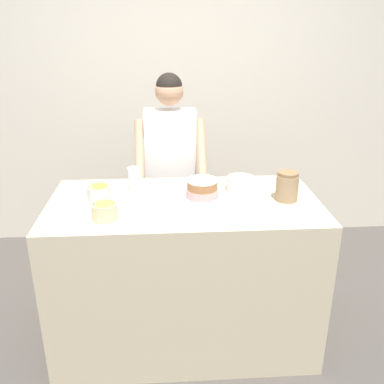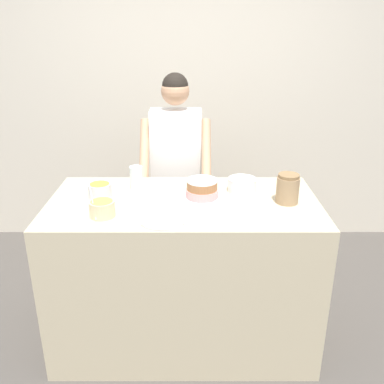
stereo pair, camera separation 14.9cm
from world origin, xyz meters
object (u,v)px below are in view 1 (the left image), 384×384
object	(u,v)px
cake	(202,190)
drinking_glass	(134,179)
stoneware_jar	(287,186)
ceramic_plate	(167,222)
frosting_bowl_orange	(99,192)
person_baker	(171,163)
frosting_bowl_olive	(104,210)
frosting_bowl_white	(241,183)

from	to	relation	value
cake	drinking_glass	xyz separation A→B (m)	(-0.39, 0.16, 0.02)
cake	stoneware_jar	distance (m)	0.47
drinking_glass	ceramic_plate	world-z (taller)	drinking_glass
cake	stoneware_jar	world-z (taller)	stoneware_jar
frosting_bowl_orange	person_baker	bearing A→B (deg)	54.50
person_baker	frosting_bowl_orange	distance (m)	0.72
person_baker	stoneware_jar	size ratio (longest dim) A/B	9.45
person_baker	frosting_bowl_orange	size ratio (longest dim) A/B	11.86
frosting_bowl_olive	drinking_glass	world-z (taller)	frosting_bowl_olive
frosting_bowl_orange	frosting_bowl_white	xyz separation A→B (m)	(0.82, 0.08, 0.00)
person_baker	frosting_bowl_olive	world-z (taller)	person_baker
stoneware_jar	frosting_bowl_white	bearing A→B (deg)	144.72
frosting_bowl_orange	drinking_glass	distance (m)	0.24
frosting_bowl_olive	drinking_glass	distance (m)	0.42
stoneware_jar	ceramic_plate	bearing A→B (deg)	-159.71
frosting_bowl_white	stoneware_jar	distance (m)	0.29
cake	frosting_bowl_orange	size ratio (longest dim) A/B	2.32
person_baker	frosting_bowl_olive	bearing A→B (deg)	-112.57
stoneware_jar	person_baker	bearing A→B (deg)	133.79
cake	frosting_bowl_white	size ratio (longest dim) A/B	1.86
frosting_bowl_orange	frosting_bowl_white	size ratio (longest dim) A/B	0.80
frosting_bowl_orange	ceramic_plate	world-z (taller)	frosting_bowl_orange
frosting_bowl_orange	stoneware_jar	size ratio (longest dim) A/B	0.80
ceramic_plate	person_baker	bearing A→B (deg)	87.69
cake	frosting_bowl_olive	bearing A→B (deg)	-155.72
cake	drinking_glass	size ratio (longest dim) A/B	2.24
frosting_bowl_white	ceramic_plate	distance (m)	0.61
person_baker	drinking_glass	distance (m)	0.50
stoneware_jar	frosting_bowl_orange	bearing A→B (deg)	175.55
drinking_glass	ceramic_plate	xyz separation A→B (m)	(0.19, -0.47, -0.06)
person_baker	frosting_bowl_olive	size ratio (longest dim) A/B	8.44
person_baker	ceramic_plate	distance (m)	0.91
person_baker	frosting_bowl_white	xyz separation A→B (m)	(0.40, -0.50, 0.03)
frosting_bowl_orange	ceramic_plate	bearing A→B (deg)	-41.15
frosting_bowl_orange	ceramic_plate	size ratio (longest dim) A/B	0.59
frosting_bowl_olive	person_baker	bearing A→B (deg)	67.43
person_baker	frosting_bowl_orange	xyz separation A→B (m)	(-0.42, -0.58, 0.03)
drinking_glass	ceramic_plate	bearing A→B (deg)	-68.28
frosting_bowl_orange	frosting_bowl_olive	size ratio (longest dim) A/B	0.71
person_baker	ceramic_plate	xyz separation A→B (m)	(-0.04, -0.91, -0.01)
ceramic_plate	drinking_glass	bearing A→B (deg)	111.72
cake	ceramic_plate	bearing A→B (deg)	-124.05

